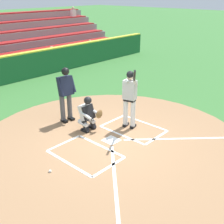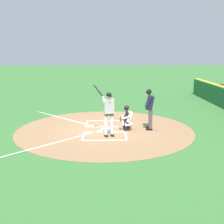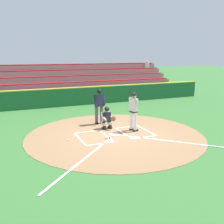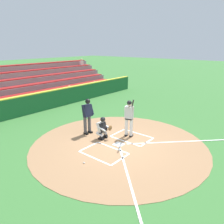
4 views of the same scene
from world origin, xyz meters
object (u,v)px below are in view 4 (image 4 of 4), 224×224
object	(u,v)px
batter	(129,116)
plate_umpire	(87,114)
catcher	(103,127)
baseball	(84,163)

from	to	relation	value
batter	plate_umpire	bearing A→B (deg)	-61.42
catcher	plate_umpire	xyz separation A→B (m)	(0.01, -1.03, 0.49)
baseball	catcher	bearing A→B (deg)	-155.98
batter	catcher	xyz separation A→B (m)	(1.00, -0.84, -0.51)
batter	baseball	world-z (taller)	batter
batter	baseball	size ratio (longest dim) A/B	28.76
catcher	baseball	xyz separation A→B (m)	(2.22, 0.99, -0.55)
catcher	baseball	world-z (taller)	catcher
batter	catcher	size ratio (longest dim) A/B	1.88
batter	baseball	xyz separation A→B (m)	(3.23, 0.16, -1.06)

